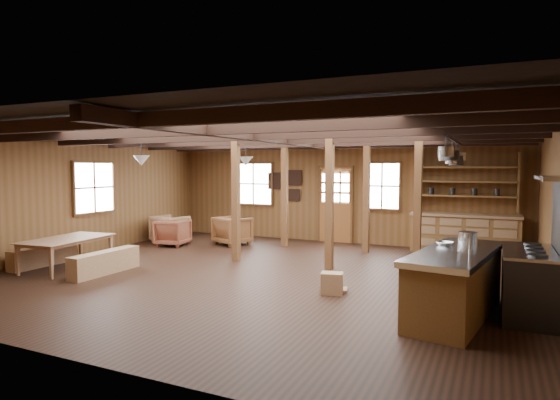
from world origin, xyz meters
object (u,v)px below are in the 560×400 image
armchair_a (173,233)px  armchair_c (170,229)px  kitchen_island (456,283)px  dining_table (69,254)px  commercial_range (538,272)px  armchair_b (232,231)px

armchair_a → armchair_c: (-0.45, 0.45, 0.03)m
kitchen_island → dining_table: 7.50m
kitchen_island → commercial_range: size_ratio=1.32×
armchair_a → kitchen_island: bearing=147.6°
commercial_range → armchair_c: (-8.85, 3.16, -0.26)m
kitchen_island → armchair_c: 8.59m
dining_table → armchair_b: 4.35m
dining_table → armchair_a: 3.25m
armchair_b → armchair_c: (-1.80, -0.38, -0.00)m
dining_table → armchair_c: bearing=-0.5°
commercial_range → armchair_c: size_ratio=2.36×
commercial_range → dining_table: bearing=-176.4°
kitchen_island → dining_table: bearing=-170.1°
commercial_range → armchair_c: 9.40m
dining_table → armchair_a: size_ratio=2.35×
armchair_a → commercial_range: bearing=153.0°
kitchen_island → armchair_c: kitchen_island is taller
commercial_range → armchair_a: commercial_range is taller
commercial_range → armchair_c: bearing=160.4°
commercial_range → armchair_b: 7.89m
commercial_range → armchair_a: size_ratio=2.55×
kitchen_island → armchair_c: bearing=164.4°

